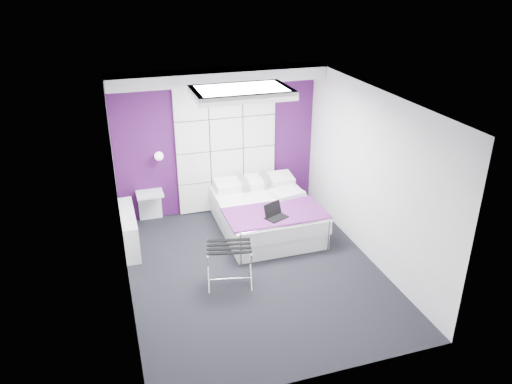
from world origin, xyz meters
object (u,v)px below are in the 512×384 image
radiator (129,229)px  bed (266,214)px  wall_lamp (159,155)px  laptop (275,214)px  nightstand (150,194)px  luggage_rack (229,265)px

radiator → bed: 2.26m
wall_lamp → laptop: size_ratio=0.45×
wall_lamp → nightstand: 0.70m
radiator → luggage_rack: 1.94m
wall_lamp → nightstand: wall_lamp is taller
bed → laptop: laptop is taller
luggage_rack → wall_lamp: bearing=117.8°
luggage_rack → laptop: 1.24m
radiator → bed: bed is taller
radiator → bed: bearing=-3.1°
wall_lamp → nightstand: (-0.21, -0.04, -0.67)m
radiator → nightstand: (0.43, 0.72, 0.25)m
luggage_rack → laptop: bearing=50.4°
wall_lamp → bed: size_ratio=0.08×
radiator → nightstand: 0.87m
radiator → wall_lamp: bearing=49.9°
wall_lamp → bed: (1.62, -0.88, -0.93)m
bed → luggage_rack: bed is taller
wall_lamp → bed: wall_lamp is taller
radiator → bed: size_ratio=0.62×
bed → laptop: bearing=-94.4°
luggage_rack → laptop: (0.95, 0.75, 0.30)m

